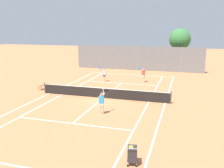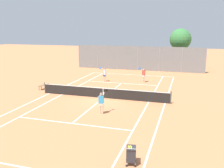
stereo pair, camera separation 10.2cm
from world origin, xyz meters
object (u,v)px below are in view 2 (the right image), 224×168
(player_near_side, at_px, (101,102))
(tree_behind_left, at_px, (180,40))
(loose_tennis_ball_1, at_px, (129,82))
(courtside_bench, at_px, (44,85))
(loose_tennis_ball_3, at_px, (157,78))
(player_far_right, at_px, (144,74))
(ball_cart, at_px, (131,153))
(loose_tennis_ball_0, at_px, (108,93))
(player_far_left, at_px, (105,74))
(tennis_net, at_px, (103,93))
(loose_tennis_ball_2, at_px, (111,80))

(player_near_side, relative_size, tree_behind_left, 0.29)
(loose_tennis_ball_1, xyz_separation_m, courtside_bench, (-7.74, -5.92, 0.38))
(player_near_side, height_order, tree_behind_left, tree_behind_left)
(loose_tennis_ball_1, bearing_deg, loose_tennis_ball_3, 48.39)
(player_far_right, bearing_deg, ball_cart, -81.89)
(courtside_bench, bearing_deg, ball_cart, -44.39)
(loose_tennis_ball_0, relative_size, loose_tennis_ball_3, 1.00)
(courtside_bench, bearing_deg, loose_tennis_ball_0, 0.83)
(player_far_right, distance_m, tree_behind_left, 11.97)
(courtside_bench, bearing_deg, player_near_side, -33.62)
(player_near_side, bearing_deg, loose_tennis_ball_0, 102.78)
(player_far_left, bearing_deg, tree_behind_left, 56.36)
(loose_tennis_ball_3, height_order, courtside_bench, courtside_bench)
(player_far_left, distance_m, loose_tennis_ball_3, 6.85)
(player_near_side, distance_m, courtside_bench, 9.98)
(player_near_side, bearing_deg, loose_tennis_ball_3, 81.31)
(player_near_side, xyz_separation_m, loose_tennis_ball_3, (2.23, 14.58, -0.89))
(loose_tennis_ball_1, height_order, courtside_bench, courtside_bench)
(tennis_net, height_order, tree_behind_left, tree_behind_left)
(player_near_side, distance_m, loose_tennis_ball_1, 11.49)
(player_far_left, bearing_deg, player_far_right, 12.39)
(player_far_right, height_order, loose_tennis_ball_3, player_far_right)
(tennis_net, distance_m, player_near_side, 4.24)
(loose_tennis_ball_0, bearing_deg, loose_tennis_ball_2, 105.26)
(courtside_bench, height_order, tree_behind_left, tree_behind_left)
(player_far_left, distance_m, loose_tennis_ball_0, 5.62)
(tree_behind_left, bearing_deg, tennis_net, -107.26)
(ball_cart, distance_m, courtside_bench, 16.68)
(tree_behind_left, bearing_deg, loose_tennis_ball_0, -108.83)
(player_near_side, relative_size, loose_tennis_ball_1, 26.88)
(player_far_left, height_order, courtside_bench, player_far_left)
(tennis_net, relative_size, tree_behind_left, 1.97)
(loose_tennis_ball_1, height_order, tree_behind_left, tree_behind_left)
(player_near_side, bearing_deg, loose_tennis_ball_2, 104.08)
(loose_tennis_ball_3, bearing_deg, tennis_net, -108.25)
(courtside_bench, xyz_separation_m, tree_behind_left, (12.84, 17.14, 3.99))
(loose_tennis_ball_1, bearing_deg, tree_behind_left, 65.58)
(player_far_left, bearing_deg, ball_cart, -67.50)
(tree_behind_left, bearing_deg, loose_tennis_ball_2, -124.53)
(loose_tennis_ball_1, bearing_deg, loose_tennis_ball_0, -97.01)
(loose_tennis_ball_3, bearing_deg, player_near_side, -98.69)
(player_near_side, xyz_separation_m, loose_tennis_ball_1, (-0.56, 11.44, -0.89))
(player_far_right, distance_m, loose_tennis_ball_2, 4.13)
(tennis_net, height_order, loose_tennis_ball_2, tennis_net)
(loose_tennis_ball_0, relative_size, courtside_bench, 0.04)
(tennis_net, bearing_deg, loose_tennis_ball_3, 71.75)
(loose_tennis_ball_0, relative_size, loose_tennis_ball_1, 1.00)
(loose_tennis_ball_1, distance_m, tree_behind_left, 13.07)
(player_far_left, height_order, loose_tennis_ball_0, player_far_left)
(player_far_right, relative_size, loose_tennis_ball_1, 26.88)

